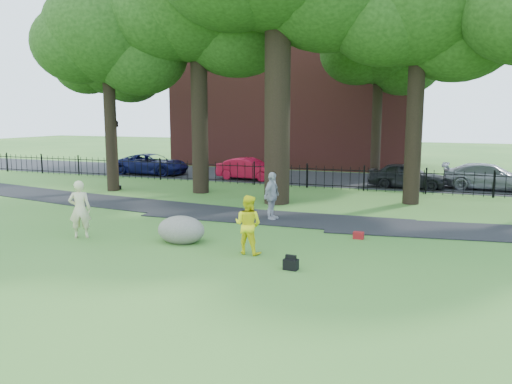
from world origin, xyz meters
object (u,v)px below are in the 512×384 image
at_px(boulder, 181,228).
at_px(woman, 80,209).
at_px(red_sedan, 249,169).
at_px(man, 248,225).
at_px(lamppost, 117,155).

bearing_deg(boulder, woman, -168.52).
relative_size(woman, red_sedan, 0.47).
bearing_deg(boulder, man, -10.37).
height_order(boulder, lamppost, lamppost).
height_order(woman, boulder, woman).
xyz_separation_m(boulder, red_sedan, (-3.50, 14.37, 0.21)).
height_order(boulder, red_sedan, red_sedan).
distance_m(woman, boulder, 3.33).
bearing_deg(man, boulder, -4.67).
bearing_deg(woman, boulder, 160.37).
height_order(woman, red_sedan, woman).
xyz_separation_m(woman, red_sedan, (-0.27, 15.03, -0.27)).
height_order(man, red_sedan, man).
distance_m(lamppost, red_sedan, 7.88).
distance_m(boulder, red_sedan, 14.79).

